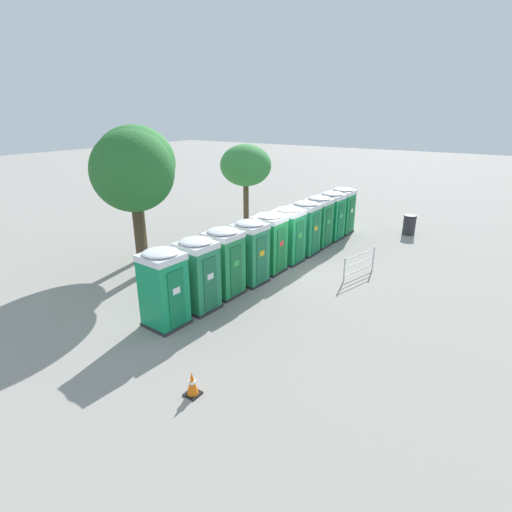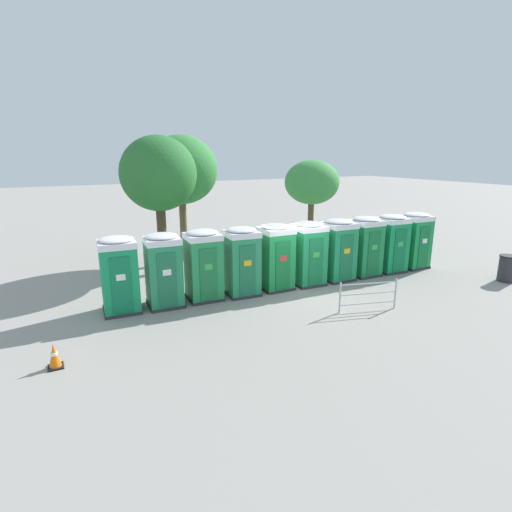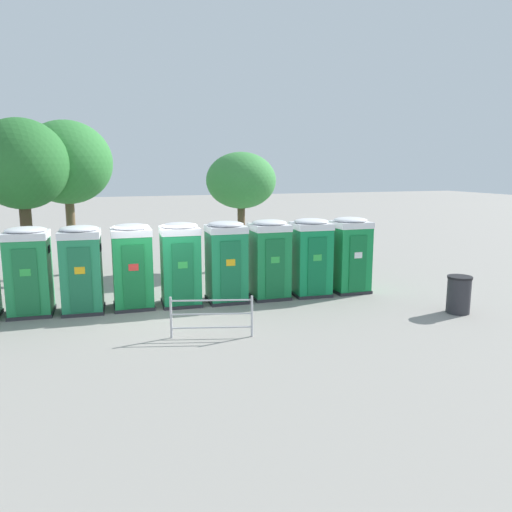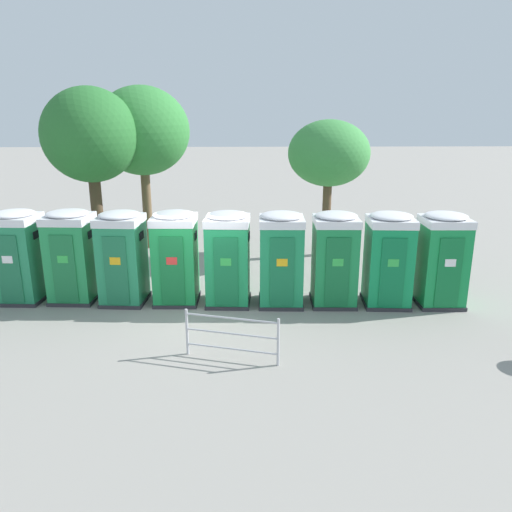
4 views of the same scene
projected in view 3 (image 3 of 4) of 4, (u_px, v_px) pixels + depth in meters
ground_plane at (159, 310)px, 14.80m from camera, size 120.00×120.00×0.00m
portapotty_2 at (29, 271)px, 14.16m from camera, size 1.25×1.26×2.54m
portapotty_3 at (82, 269)px, 14.44m from camera, size 1.25×1.28×2.54m
portapotty_4 at (132, 266)px, 14.87m from camera, size 1.20×1.23×2.54m
portapotty_5 at (180, 264)px, 15.21m from camera, size 1.24×1.26×2.54m
portapotty_6 at (226, 261)px, 15.59m from camera, size 1.23×1.24×2.54m
portapotty_7 at (269, 259)px, 16.02m from camera, size 1.22×1.23×2.54m
portapotty_8 at (311, 257)px, 16.40m from camera, size 1.27×1.27×2.54m
portapotty_9 at (350, 254)px, 16.83m from camera, size 1.20×1.22×2.54m
street_tree_0 at (67, 163)px, 19.08m from camera, size 3.41×3.41×5.95m
street_tree_1 at (21, 165)px, 17.24m from camera, size 3.18×3.18×5.86m
street_tree_2 at (241, 181)px, 20.20m from camera, size 2.83×2.83×4.79m
trash_can at (459, 294)px, 14.44m from camera, size 0.70×0.70×1.09m
event_barrier at (212, 315)px, 12.35m from camera, size 1.98×0.60×1.05m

